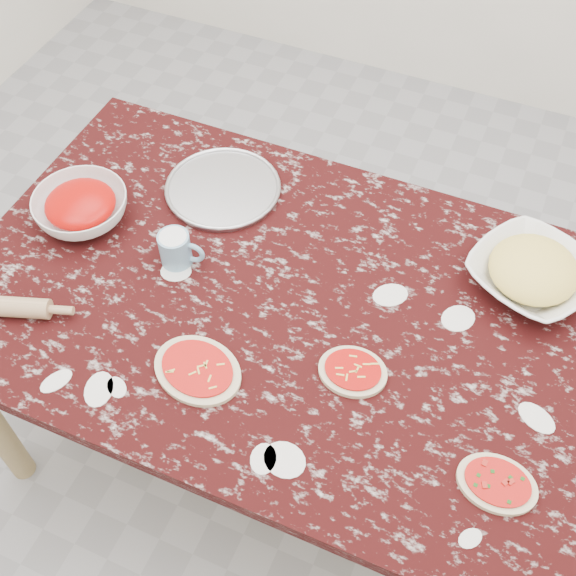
% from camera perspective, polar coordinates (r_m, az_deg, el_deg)
% --- Properties ---
extents(ground, '(4.00, 4.00, 0.00)m').
position_cam_1_polar(ground, '(2.36, 0.00, -11.96)').
color(ground, gray).
extents(worktable, '(1.60, 1.00, 0.75)m').
position_cam_1_polar(worktable, '(1.78, 0.00, -2.62)').
color(worktable, black).
rests_on(worktable, ground).
extents(pizza_tray, '(0.37, 0.37, 0.01)m').
position_cam_1_polar(pizza_tray, '(1.96, -5.20, 7.85)').
color(pizza_tray, '#B2B2B7').
rests_on(pizza_tray, worktable).
extents(sauce_bowl, '(0.31, 0.31, 0.08)m').
position_cam_1_polar(sauce_bowl, '(1.93, -16.13, 6.14)').
color(sauce_bowl, white).
rests_on(sauce_bowl, worktable).
extents(cheese_bowl, '(0.38, 0.38, 0.07)m').
position_cam_1_polar(cheese_bowl, '(1.81, 18.82, 1.00)').
color(cheese_bowl, white).
rests_on(cheese_bowl, worktable).
extents(flour_mug, '(0.12, 0.08, 0.09)m').
position_cam_1_polar(flour_mug, '(1.77, -8.89, 3.11)').
color(flour_mug, '#719FBC').
rests_on(flour_mug, worktable).
extents(pizza_left, '(0.24, 0.20, 0.02)m').
position_cam_1_polar(pizza_left, '(1.61, -7.22, -6.49)').
color(pizza_left, beige).
rests_on(pizza_left, worktable).
extents(pizza_mid, '(0.16, 0.14, 0.02)m').
position_cam_1_polar(pizza_mid, '(1.60, 5.18, -6.63)').
color(pizza_mid, beige).
rests_on(pizza_mid, worktable).
extents(pizza_right, '(0.16, 0.12, 0.02)m').
position_cam_1_polar(pizza_right, '(1.53, 16.32, -14.72)').
color(pizza_right, beige).
rests_on(pizza_right, worktable).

